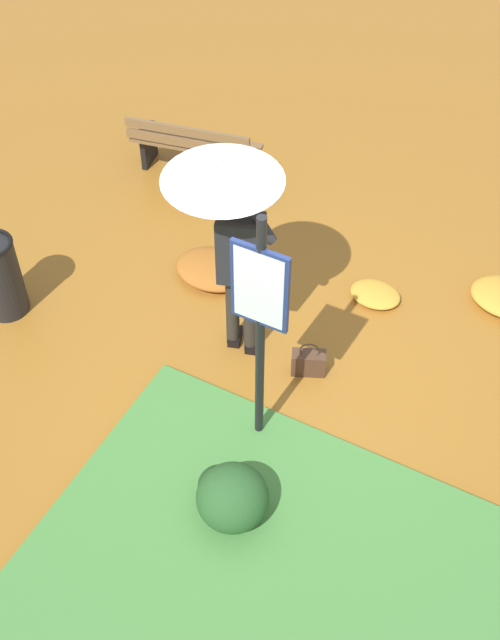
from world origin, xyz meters
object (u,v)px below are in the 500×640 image
at_px(info_sign_post, 260,313).
at_px(park_bench, 194,149).
at_px(person_with_umbrella, 231,211).
at_px(handbag, 308,362).

height_order(info_sign_post, park_bench, info_sign_post).
relative_size(info_sign_post, park_bench, 1.63).
xyz_separation_m(person_with_umbrella, info_sign_post, (-0.66, 0.78, -0.11)).
bearing_deg(handbag, park_bench, -40.30).
relative_size(person_with_umbrella, handbag, 5.53).
bearing_deg(park_bench, person_with_umbrella, 128.52).
bearing_deg(info_sign_post, park_bench, -50.93).
distance_m(person_with_umbrella, park_bench, 2.79).
bearing_deg(person_with_umbrella, park_bench, -51.48).
relative_size(handbag, park_bench, 0.26).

